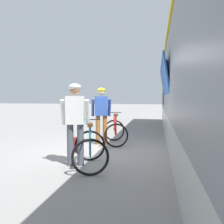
{
  "coord_description": "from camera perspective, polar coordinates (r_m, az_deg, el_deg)",
  "views": [
    {
      "loc": [
        1.47,
        -5.88,
        1.48
      ],
      "look_at": [
        0.22,
        0.39,
        1.05
      ],
      "focal_mm": 36.09,
      "sensor_mm": 36.0,
      "label": 1
    }
  ],
  "objects": [
    {
      "name": "ground_plane",
      "position": [
        6.24,
        -2.69,
        -9.88
      ],
      "size": [
        80.0,
        80.0,
        0.0
      ],
      "primitive_type": "plane",
      "color": "gray"
    },
    {
      "name": "cyclist_near_in_blue",
      "position": [
        7.02,
        -2.72,
        0.37
      ],
      "size": [
        0.66,
        0.44,
        1.76
      ],
      "color": "#935B2D",
      "rests_on": "ground"
    },
    {
      "name": "cyclist_far_in_white",
      "position": [
        4.87,
        -9.32,
        -1.21
      ],
      "size": [
        0.65,
        0.39,
        1.76
      ],
      "color": "#4C515B",
      "rests_on": "ground"
    },
    {
      "name": "bicycle_near_red",
      "position": [
        7.09,
        0.78,
        -4.9
      ],
      "size": [
        0.96,
        1.21,
        0.99
      ],
      "color": "black",
      "rests_on": "ground"
    },
    {
      "name": "bicycle_far_teal",
      "position": [
        4.77,
        -5.58,
        -9.23
      ],
      "size": [
        1.0,
        1.23,
        0.99
      ],
      "color": "black",
      "rests_on": "ground"
    },
    {
      "name": "backpack_on_platform",
      "position": [
        6.16,
        -8.74,
        -8.19
      ],
      "size": [
        0.31,
        0.23,
        0.4
      ],
      "primitive_type": "cube",
      "rotation": [
        0.0,
        0.0,
        0.18
      ],
      "color": "maroon",
      "rests_on": "ground"
    },
    {
      "name": "water_bottle_near_the_bikes",
      "position": [
        5.18,
        -1.48,
        -11.38
      ],
      "size": [
        0.08,
        0.08,
        0.24
      ],
      "primitive_type": "cylinder",
      "color": "silver",
      "rests_on": "ground"
    }
  ]
}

